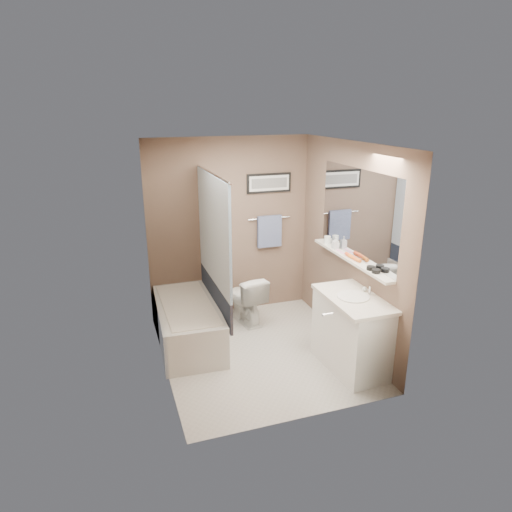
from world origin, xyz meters
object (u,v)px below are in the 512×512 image
object	(u,v)px
toilet	(246,299)
hair_brush_back	(351,256)
candle_bowl_near	(376,271)
soap_bottle	(335,243)
candle_bowl_far	(371,268)
glass_jar	(327,240)
vanity	(352,334)
bathtub	(188,323)
hair_brush_front	(354,258)

from	to	relation	value
toilet	hair_brush_back	distance (m)	1.59
candle_bowl_near	soap_bottle	size ratio (longest dim) A/B	0.62
toilet	candle_bowl_far	world-z (taller)	candle_bowl_far
candle_bowl_far	soap_bottle	xyz separation A→B (m)	(0.00, 0.79, 0.05)
toilet	glass_jar	distance (m)	1.33
toilet	glass_jar	xyz separation A→B (m)	(0.95, -0.41, 0.83)
vanity	candle_bowl_near	size ratio (longest dim) A/B	10.00
hair_brush_back	glass_jar	bearing A→B (deg)	90.00
bathtub	candle_bowl_far	bearing A→B (deg)	-29.12
hair_brush_back	soap_bottle	world-z (taller)	soap_bottle
hair_brush_back	candle_bowl_far	bearing A→B (deg)	-90.00
vanity	hair_brush_front	size ratio (longest dim) A/B	4.09
candle_bowl_far	hair_brush_front	bearing A→B (deg)	90.00
bathtub	glass_jar	world-z (taller)	glass_jar
toilet	bathtub	bearing A→B (deg)	10.34
bathtub	toilet	distance (m)	0.90
toilet	hair_brush_back	world-z (taller)	hair_brush_back
bathtub	candle_bowl_far	world-z (taller)	candle_bowl_far
toilet	vanity	size ratio (longest dim) A/B	0.73
glass_jar	bathtub	bearing A→B (deg)	176.67
vanity	hair_brush_front	bearing A→B (deg)	59.28
vanity	candle_bowl_near	bearing A→B (deg)	-25.19
bathtub	hair_brush_front	xyz separation A→B (m)	(1.79, -0.77, 0.89)
toilet	hair_brush_front	world-z (taller)	hair_brush_front
bathtub	toilet	xyz separation A→B (m)	(0.84, 0.31, 0.08)
toilet	candle_bowl_far	xyz separation A→B (m)	(0.95, -1.41, 0.80)
toilet	hair_brush_front	bearing A→B (deg)	121.65
hair_brush_front	glass_jar	xyz separation A→B (m)	(0.00, 0.66, 0.03)
bathtub	candle_bowl_far	distance (m)	2.28
toilet	candle_bowl_far	size ratio (longest dim) A/B	7.34
glass_jar	hair_brush_back	bearing A→B (deg)	-90.00
hair_brush_back	soap_bottle	xyz separation A→B (m)	(0.00, 0.37, 0.05)
candle_bowl_near	glass_jar	bearing A→B (deg)	90.00
hair_brush_front	glass_jar	size ratio (longest dim) A/B	2.20
glass_jar	soap_bottle	size ratio (longest dim) A/B	0.69
vanity	soap_bottle	bearing A→B (deg)	73.56
bathtub	candle_bowl_far	xyz separation A→B (m)	(1.79, -1.10, 0.89)
candle_bowl_near	candle_bowl_far	bearing A→B (deg)	90.00
toilet	soap_bottle	xyz separation A→B (m)	(0.95, -0.62, 0.86)
hair_brush_back	hair_brush_front	bearing A→B (deg)	-90.00
candle_bowl_far	hair_brush_back	size ratio (longest dim) A/B	0.41
hair_brush_back	glass_jar	xyz separation A→B (m)	(0.00, 0.58, 0.03)
candle_bowl_far	hair_brush_front	distance (m)	0.34
hair_brush_front	glass_jar	bearing A→B (deg)	90.00
candle_bowl_near	candle_bowl_far	world-z (taller)	same
vanity	hair_brush_front	xyz separation A→B (m)	(0.19, 0.36, 0.74)
candle_bowl_near	soap_bottle	distance (m)	0.89
bathtub	candle_bowl_near	size ratio (longest dim) A/B	16.67
candle_bowl_near	glass_jar	xyz separation A→B (m)	(0.00, 1.10, 0.03)
vanity	hair_brush_front	world-z (taller)	hair_brush_front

